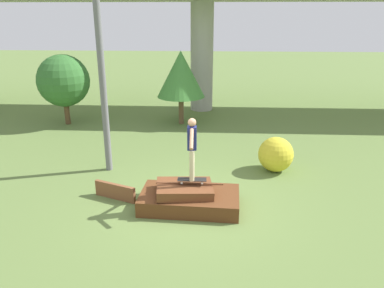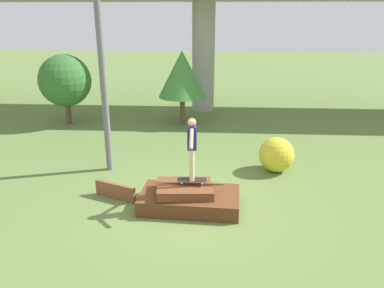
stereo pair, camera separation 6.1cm
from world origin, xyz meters
The scene contains 10 objects.
ground_plane centered at (0.00, 0.00, 0.00)m, with size 80.00×80.00×0.00m, color olive.
scrap_pile centered at (-0.03, 0.00, 0.26)m, with size 2.55×1.50×0.68m.
scrap_plank_loose centered at (-2.00, 0.35, 0.21)m, with size 1.17×0.55×0.43m.
skateboard centered at (0.06, 0.02, 0.76)m, with size 0.73×0.24×0.09m.
skater centered at (0.06, 0.02, 1.68)m, with size 0.22×1.17×1.57m.
highway_overpass centered at (0.00, 10.18, 5.07)m, with size 44.00×4.29×5.78m.
utility_pole centered at (-2.68, 2.28, 3.66)m, with size 1.30×0.20×7.08m.
tree_behind_left centered at (-0.82, 7.53, 2.19)m, with size 2.06×2.06×3.18m.
tree_behind_right centered at (-5.84, 7.21, 1.92)m, with size 2.22×2.22×3.03m.
bush_yellow_flowering centered at (2.52, 2.46, 0.54)m, with size 1.09×1.09×1.09m.
Camera 1 is at (0.51, -8.45, 4.71)m, focal length 35.00 mm.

